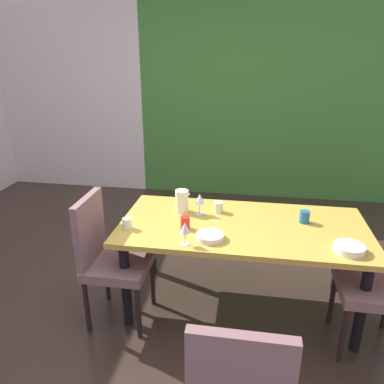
# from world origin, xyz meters

# --- Properties ---
(ground_plane) EXTENTS (5.85, 5.26, 0.02)m
(ground_plane) POSITION_xyz_m (0.00, 0.00, -0.01)
(ground_plane) COLOR #31241D
(back_panel_interior) EXTENTS (2.16, 0.10, 2.55)m
(back_panel_interior) POSITION_xyz_m (-1.85, 2.58, 1.27)
(back_panel_interior) COLOR silver
(back_panel_interior) RESTS_ON ground_plane
(garden_window_panel) EXTENTS (3.69, 0.10, 2.55)m
(garden_window_panel) POSITION_xyz_m (1.08, 2.58, 1.27)
(garden_window_panel) COLOR #3F7830
(garden_window_panel) RESTS_ON ground_plane
(dining_table) EXTENTS (1.81, 0.90, 0.72)m
(dining_table) POSITION_xyz_m (0.70, 0.08, 0.64)
(dining_table) COLOR gold
(dining_table) RESTS_ON ground_plane
(chair_left_near) EXTENTS (0.45, 0.44, 0.97)m
(chair_left_near) POSITION_xyz_m (-0.25, -0.21, 0.54)
(chair_left_near) COLOR #745355
(chair_left_near) RESTS_ON ground_plane
(wine_glass_right) EXTENTS (0.06, 0.06, 0.16)m
(wine_glass_right) POSITION_xyz_m (0.34, -0.29, 0.84)
(wine_glass_right) COLOR silver
(wine_glass_right) RESTS_ON dining_table
(wine_glass_south) EXTENTS (0.07, 0.07, 0.17)m
(wine_glass_south) POSITION_xyz_m (0.36, 0.21, 0.84)
(wine_glass_south) COLOR silver
(wine_glass_south) RESTS_ON dining_table
(serving_bowl_corner) EXTENTS (0.19, 0.19, 0.04)m
(serving_bowl_corner) POSITION_xyz_m (0.49, -0.19, 0.74)
(serving_bowl_corner) COLOR silver
(serving_bowl_corner) RESTS_ON dining_table
(serving_bowl_center) EXTENTS (0.19, 0.19, 0.05)m
(serving_bowl_center) POSITION_xyz_m (1.38, -0.21, 0.74)
(serving_bowl_center) COLOR silver
(serving_bowl_center) RESTS_ON dining_table
(cup_north) EXTENTS (0.07, 0.07, 0.08)m
(cup_north) POSITION_xyz_m (0.50, 0.27, 0.76)
(cup_north) COLOR silver
(cup_north) RESTS_ON dining_table
(cup_left) EXTENTS (0.07, 0.07, 0.09)m
(cup_left) POSITION_xyz_m (1.15, 0.19, 0.76)
(cup_left) COLOR #1B5B8B
(cup_left) RESTS_ON dining_table
(cup_near_window) EXTENTS (0.07, 0.07, 0.09)m
(cup_near_window) POSITION_xyz_m (0.29, -0.06, 0.76)
(cup_near_window) COLOR red
(cup_near_window) RESTS_ON dining_table
(cup_east) EXTENTS (0.06, 0.06, 0.08)m
(cup_east) POSITION_xyz_m (-0.12, -0.12, 0.76)
(cup_east) COLOR white
(cup_east) RESTS_ON dining_table
(pitcher_near_shelf) EXTENTS (0.12, 0.10, 0.18)m
(pitcher_near_shelf) POSITION_xyz_m (0.22, 0.23, 0.81)
(pitcher_near_shelf) COLOR #EBE2C5
(pitcher_near_shelf) RESTS_ON dining_table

